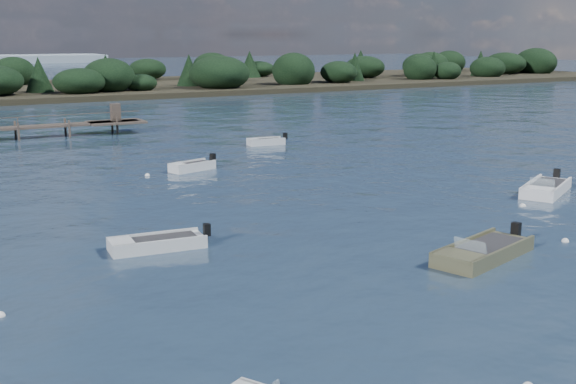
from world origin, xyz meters
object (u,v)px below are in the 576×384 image
tender_far_white (192,168)px  dinghy_mid_grey (157,245)px  tender_far_grey_b (266,143)px  dinghy_mid_white_b (546,190)px  dinghy_mid_white_a (483,254)px

tender_far_white → dinghy_mid_grey: bearing=-116.2°
dinghy_mid_grey → tender_far_grey_b: 29.65m
dinghy_mid_white_b → dinghy_mid_grey: 23.07m
dinghy_mid_grey → tender_far_grey_b: tender_far_grey_b is taller
dinghy_mid_grey → tender_far_grey_b: (17.48, 23.95, 0.01)m
dinghy_mid_white_a → dinghy_mid_white_b: 14.07m
dinghy_mid_white_b → dinghy_mid_grey: (-23.06, 0.20, -0.02)m
tender_far_grey_b → tender_far_white: bearing=-140.8°
dinghy_mid_grey → tender_far_grey_b: bearing=53.9°
dinghy_mid_white_a → dinghy_mid_grey: bearing=145.5°
dinghy_mid_white_b → tender_far_grey_b: 24.79m
tender_far_white → dinghy_mid_white_b: size_ratio=0.69×
dinghy_mid_white_a → tender_far_white: bearing=97.6°
dinghy_mid_white_a → tender_far_white: size_ratio=1.57×
dinghy_mid_white_b → tender_far_grey_b: (-5.58, 24.15, -0.01)m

